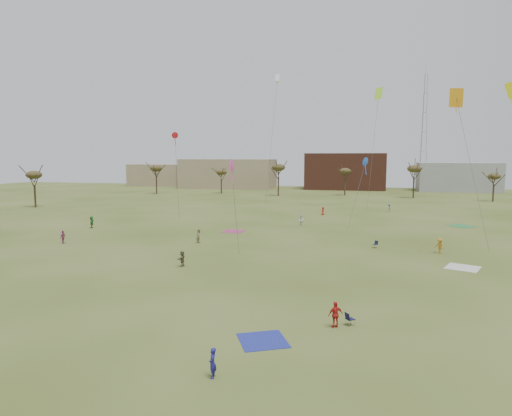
% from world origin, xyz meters
% --- Properties ---
extents(ground, '(260.00, 260.00, 0.00)m').
position_xyz_m(ground, '(0.00, 0.00, 0.00)').
color(ground, '#3F4E18').
rests_on(ground, ground).
extents(flyer_near_right, '(0.50, 0.64, 1.55)m').
position_xyz_m(flyer_near_right, '(4.11, -14.20, 0.77)').
color(flyer_near_right, navy).
rests_on(flyer_near_right, ground).
extents(spectator_fore_a, '(1.08, 0.89, 1.73)m').
position_xyz_m(spectator_fore_a, '(9.67, -6.06, 0.86)').
color(spectator_fore_a, red).
rests_on(spectator_fore_a, ground).
extents(spectator_fore_b, '(0.80, 0.96, 1.79)m').
position_xyz_m(spectator_fore_b, '(-9.11, 18.71, 0.90)').
color(spectator_fore_b, tan).
rests_on(spectator_fore_b, ground).
extents(spectator_fore_c, '(0.53, 1.48, 1.58)m').
position_xyz_m(spectator_fore_c, '(-6.36, 6.67, 0.79)').
color(spectator_fore_c, brown).
rests_on(spectator_fore_c, ground).
extents(flyer_mid_b, '(1.28, 1.30, 1.79)m').
position_xyz_m(flyer_mid_b, '(19.82, 19.28, 0.90)').
color(flyer_mid_b, '#BC8023').
rests_on(flyer_mid_b, ground).
extents(spectator_mid_d, '(0.46, 1.00, 1.66)m').
position_xyz_m(spectator_mid_d, '(-25.78, 14.20, 0.83)').
color(spectator_mid_d, '#A5447A').
rests_on(spectator_mid_d, ground).
extents(spectator_mid_e, '(0.99, 0.88, 1.69)m').
position_xyz_m(spectator_mid_e, '(1.62, 36.21, 0.85)').
color(spectator_mid_e, white).
rests_on(spectator_mid_e, ground).
extents(flyer_far_a, '(1.22, 1.76, 1.83)m').
position_xyz_m(flyer_far_a, '(-29.55, 26.04, 0.91)').
color(flyer_far_a, '#27752E').
rests_on(flyer_far_a, ground).
extents(flyer_far_b, '(0.84, 0.87, 1.51)m').
position_xyz_m(flyer_far_b, '(3.80, 50.09, 0.75)').
color(flyer_far_b, red).
rests_on(flyer_far_b, ground).
extents(flyer_far_c, '(0.61, 1.00, 1.51)m').
position_xyz_m(flyer_far_c, '(16.25, 58.49, 0.75)').
color(flyer_far_c, '#1F528E').
rests_on(flyer_far_c, ground).
extents(blanket_blue, '(3.70, 3.70, 0.03)m').
position_xyz_m(blanket_blue, '(5.56, -9.21, 0.00)').
color(blanket_blue, '#222D96').
rests_on(blanket_blue, ground).
extents(blanket_cream, '(3.91, 3.91, 0.03)m').
position_xyz_m(blanket_cream, '(21.01, 12.72, 0.00)').
color(blanket_cream, silver).
rests_on(blanket_cream, ground).
extents(blanket_plum, '(3.23, 3.23, 0.03)m').
position_xyz_m(blanket_plum, '(-7.35, 28.11, 0.00)').
color(blanket_plum, '#A63369').
rests_on(blanket_plum, ground).
extents(blanket_olive, '(4.76, 4.76, 0.03)m').
position_xyz_m(blanket_olive, '(26.46, 41.37, 0.00)').
color(blanket_olive, '#2F8141').
rests_on(blanket_olive, ground).
extents(camp_chair_center, '(0.74, 0.73, 0.87)m').
position_xyz_m(camp_chair_center, '(10.57, -5.44, 0.26)').
color(camp_chair_center, '#141438').
rests_on(camp_chair_center, ground).
extents(camp_chair_right, '(0.74, 0.74, 0.87)m').
position_xyz_m(camp_chair_right, '(12.74, 20.72, 0.26)').
color(camp_chair_right, '#121C34').
rests_on(camp_chair_right, ground).
extents(kites_aloft, '(64.71, 64.37, 26.50)m').
position_xyz_m(kites_aloft, '(-3.74, 35.26, 19.57)').
color(kites_aloft, orange).
rests_on(kites_aloft, ground).
extents(tree_line, '(117.44, 49.32, 8.91)m').
position_xyz_m(tree_line, '(-2.85, 79.12, 7.09)').
color(tree_line, '#3A2B1E').
rests_on(tree_line, ground).
extents(building_tan, '(32.00, 14.00, 10.00)m').
position_xyz_m(building_tan, '(-35.00, 115.00, 5.00)').
color(building_tan, '#937F60').
rests_on(building_tan, ground).
extents(building_brick, '(26.00, 16.00, 12.00)m').
position_xyz_m(building_brick, '(5.00, 120.00, 6.00)').
color(building_brick, brown).
rests_on(building_brick, ground).
extents(building_grey, '(24.00, 12.00, 9.00)m').
position_xyz_m(building_grey, '(40.00, 118.00, 4.50)').
color(building_grey, gray).
rests_on(building_grey, ground).
extents(building_tan_west, '(20.00, 12.00, 8.00)m').
position_xyz_m(building_tan_west, '(-65.00, 122.00, 4.00)').
color(building_tan_west, '#937F60').
rests_on(building_tan_west, ground).
extents(radio_tower, '(1.51, 1.72, 41.00)m').
position_xyz_m(radio_tower, '(30.00, 125.00, 19.21)').
color(radio_tower, '#9EA3A8').
rests_on(radio_tower, ground).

